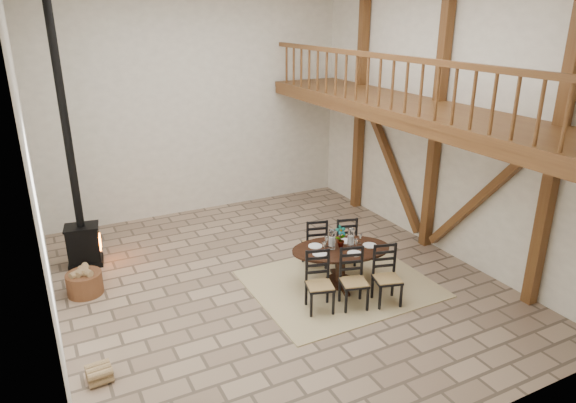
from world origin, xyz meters
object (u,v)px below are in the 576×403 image
wood_stove (78,207)px  log_stack (99,374)px  dining_table (342,267)px  log_basket (85,282)px

wood_stove → log_stack: size_ratio=15.15×
dining_table → wood_stove: size_ratio=0.43×
dining_table → log_stack: dining_table is taller
dining_table → log_stack: 4.10m
dining_table → wood_stove: wood_stove is taller
log_basket → dining_table: bearing=-24.3°
log_stack → log_basket: bearing=87.3°
wood_stove → log_stack: bearing=-85.1°
wood_stove → dining_table: bearing=-28.4°
dining_table → log_stack: size_ratio=6.48×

